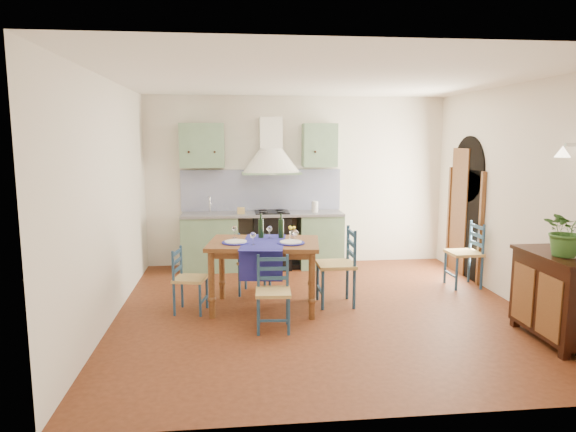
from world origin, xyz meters
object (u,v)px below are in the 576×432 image
object	(u,v)px
sideboard	(556,294)
dining_table	(264,250)
chair_near	(273,292)
potted_plant	(567,230)

from	to	relation	value
sideboard	dining_table	bearing A→B (deg)	155.26
dining_table	chair_near	world-z (taller)	dining_table
dining_table	chair_near	distance (m)	0.78
dining_table	sideboard	distance (m)	3.27
dining_table	sideboard	world-z (taller)	dining_table
potted_plant	chair_near	bearing A→B (deg)	165.65
dining_table	sideboard	xyz separation A→B (m)	(2.96, -1.37, -0.25)
dining_table	potted_plant	distance (m)	3.33
chair_near	sideboard	distance (m)	2.99
chair_near	sideboard	bearing A→B (deg)	-12.77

